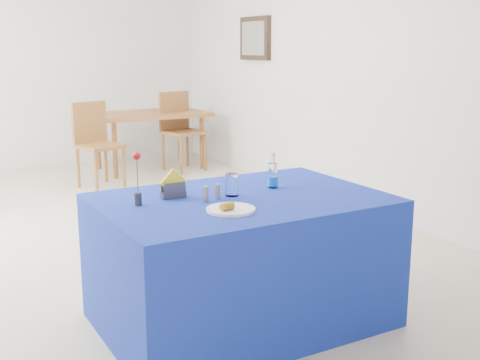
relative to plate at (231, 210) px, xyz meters
name	(u,v)px	position (x,y,z in m)	size (l,w,h in m)	color
floor	(103,238)	(-0.05, 2.20, -0.77)	(7.00, 7.00, 0.00)	beige
room_shell	(92,28)	(-0.05, 2.20, 0.98)	(7.00, 7.00, 7.00)	silver
picture_frame	(255,38)	(2.42, 3.80, 0.93)	(0.06, 0.64, 0.52)	black
picture_art	(253,38)	(2.40, 3.80, 0.93)	(0.02, 0.52, 0.40)	#998C66
plate	(231,210)	(0.00, 0.00, 0.00)	(0.26, 0.26, 0.01)	white
drinking_glass	(232,185)	(0.16, 0.28, 0.06)	(0.08, 0.08, 0.13)	white
salt_shaker	(206,194)	(-0.02, 0.25, 0.04)	(0.03, 0.03, 0.09)	slate
pepper_shaker	(218,191)	(0.06, 0.26, 0.04)	(0.03, 0.03, 0.09)	slate
blue_table	(241,260)	(0.20, 0.23, -0.39)	(1.60, 1.10, 0.76)	navy
water_bottle	(273,176)	(0.48, 0.34, 0.06)	(0.06, 0.06, 0.21)	white
napkin_holder	(173,189)	(-0.15, 0.41, 0.04)	(0.16, 0.06, 0.17)	#323237
rose_vase	(138,181)	(-0.38, 0.35, 0.13)	(0.04, 0.04, 0.29)	#26262B
oak_table	(149,118)	(1.41, 4.81, -0.09)	(1.47, 0.95, 0.76)	#935F2B
chair_bg_left	(95,138)	(0.49, 4.14, -0.20)	(0.54, 0.54, 0.98)	brown
chair_bg_right	(180,125)	(1.74, 4.58, -0.18)	(0.54, 0.54, 1.02)	brown
banana_pieces	(227,206)	(-0.03, -0.03, 0.03)	(0.08, 0.05, 0.04)	gold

